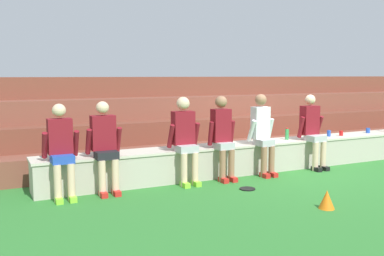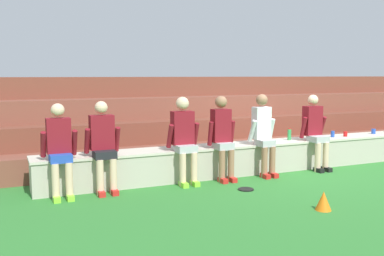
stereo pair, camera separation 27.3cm
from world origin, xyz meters
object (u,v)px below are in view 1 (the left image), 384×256
plastic_cup_right_end (329,133)px  sports_cone (327,200)px  person_far_left (61,148)px  person_right_of_center (223,135)px  person_rightmost_edge (313,129)px  plastic_cup_left_end (341,133)px  plastic_cup_middle (368,131)px  frisbee (247,189)px  person_left_of_center (105,144)px  person_center (185,136)px  water_bottle_near_right (287,134)px  person_far_right (263,132)px

plastic_cup_right_end → sports_cone: plastic_cup_right_end is taller
person_far_left → plastic_cup_right_end: person_far_left is taller
person_right_of_center → person_rightmost_edge: (2.06, 0.04, -0.01)m
person_far_left → plastic_cup_left_end: person_far_left is taller
plastic_cup_middle → frisbee: 4.09m
person_left_of_center → plastic_cup_left_end: 5.14m
person_rightmost_edge → sports_cone: (-1.61, -2.16, -0.66)m
person_far_left → plastic_cup_right_end: size_ratio=11.08×
person_far_left → plastic_cup_left_end: 5.81m
person_center → person_rightmost_edge: 2.78m
person_left_of_center → plastic_cup_left_end: person_left_of_center is taller
water_bottle_near_right → person_right_of_center: bearing=-168.8°
sports_cone → frisbee: bearing=107.3°
person_left_of_center → plastic_cup_right_end: 4.83m
plastic_cup_left_end → sports_cone: size_ratio=0.41×
person_right_of_center → frisbee: 1.10m
person_far_left → plastic_cup_left_end: size_ratio=13.29×
person_right_of_center → water_bottle_near_right: (1.67, 0.33, -0.12)m
water_bottle_near_right → person_center: bearing=-172.8°
person_left_of_center → person_right_of_center: size_ratio=0.97×
person_rightmost_edge → plastic_cup_right_end: (0.68, 0.27, -0.16)m
person_far_left → person_rightmost_edge: (4.81, 0.03, 0.02)m
person_right_of_center → person_rightmost_edge: bearing=1.2°
person_far_right → frisbee: person_far_right is taller
person_far_left → person_right_of_center: person_right_of_center is taller
plastic_cup_right_end → plastic_cup_middle: 1.17m
person_far_left → person_left_of_center: (0.67, 0.04, 0.01)m
person_rightmost_edge → water_bottle_near_right: 0.50m
person_right_of_center → plastic_cup_middle: 3.94m
plastic_cup_middle → frisbee: size_ratio=0.43×
person_rightmost_edge → frisbee: (-2.03, -0.81, -0.78)m
person_right_of_center → plastic_cup_right_end: person_right_of_center is taller
person_center → plastic_cup_middle: (4.63, 0.32, -0.19)m
water_bottle_near_right → plastic_cup_left_end: bearing=-2.4°
person_rightmost_edge → person_far_right: bearing=-178.4°
person_far_left → water_bottle_near_right: size_ratio=6.03×
plastic_cup_left_end → frisbee: plastic_cup_left_end is taller
person_left_of_center → person_rightmost_edge: (4.15, -0.01, 0.01)m
person_far_right → plastic_cup_right_end: person_far_right is taller
water_bottle_near_right → plastic_cup_right_end: water_bottle_near_right is taller
person_rightmost_edge → plastic_cup_left_end: 1.03m
plastic_cup_left_end → person_far_left: bearing=-177.4°
frisbee → plastic_cup_middle: bearing=16.0°
person_far_left → person_left_of_center: size_ratio=0.99×
plastic_cup_right_end → frisbee: 2.98m
person_center → sports_cone: bearing=-61.5°
person_right_of_center → water_bottle_near_right: 1.70m
person_center → water_bottle_near_right: (2.38, 0.30, -0.14)m
person_center → sports_cone: 2.54m
person_left_of_center → person_right_of_center: (2.08, -0.06, 0.02)m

